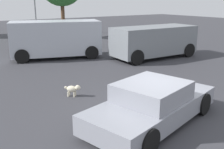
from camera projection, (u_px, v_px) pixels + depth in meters
The scene contains 5 objects.
ground_plane at pixel (155, 117), 7.58m from camera, with size 80.00×80.00×0.00m, color #38383D.
sedan_foreground at pixel (153, 104), 7.14m from camera, with size 4.57×2.71×1.17m.
dog at pixel (73, 89), 9.16m from camera, with size 0.45×0.46×0.43m.
van_white at pixel (56, 38), 15.07m from camera, with size 5.33×3.45×2.11m.
suv_dark at pixel (154, 41), 15.09m from camera, with size 5.09×2.31×1.80m.
Camera 1 is at (-4.96, -5.02, 3.28)m, focal length 42.11 mm.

